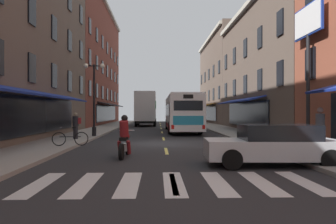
% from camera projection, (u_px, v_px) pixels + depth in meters
% --- Properties ---
extents(ground_plane, '(34.80, 80.00, 0.10)m').
position_uv_depth(ground_plane, '(165.00, 144.00, 17.96)').
color(ground_plane, '#28282B').
extents(lane_centre_dashes, '(0.14, 73.90, 0.01)m').
position_uv_depth(lane_centre_dashes, '(165.00, 144.00, 17.71)').
color(lane_centre_dashes, '#DBCC4C').
rests_on(lane_centre_dashes, ground).
extents(crosswalk_near, '(7.10, 2.80, 0.01)m').
position_uv_depth(crosswalk_near, '(174.00, 183.00, 7.97)').
color(crosswalk_near, silver).
rests_on(crosswalk_near, ground).
extents(sidewalk_left, '(3.00, 80.00, 0.14)m').
position_uv_depth(sidewalk_left, '(59.00, 142.00, 17.77)').
color(sidewalk_left, gray).
rests_on(sidewalk_left, ground).
extents(sidewalk_right, '(3.00, 80.00, 0.14)m').
position_uv_depth(sidewalk_right, '(268.00, 142.00, 18.16)').
color(sidewalk_right, gray).
rests_on(sidewalk_right, ground).
extents(billboard_sign, '(0.40, 2.84, 6.93)m').
position_uv_depth(billboard_sign, '(308.00, 38.00, 15.79)').
color(billboard_sign, black).
rests_on(billboard_sign, sidewalk_right).
extents(transit_bus, '(2.66, 11.76, 3.21)m').
position_uv_depth(transit_bus, '(182.00, 113.00, 28.39)').
color(transit_bus, white).
rests_on(transit_bus, ground).
extents(box_truck, '(2.52, 7.31, 4.12)m').
position_uv_depth(box_truck, '(146.00, 109.00, 39.38)').
color(box_truck, '#B21E19').
rests_on(box_truck, ground).
extents(sedan_near, '(4.48, 2.10, 1.36)m').
position_uv_depth(sedan_near, '(274.00, 145.00, 10.59)').
color(sedan_near, silver).
rests_on(sedan_near, ground).
extents(sedan_mid, '(1.96, 4.51, 1.40)m').
position_uv_depth(sedan_mid, '(150.00, 118.00, 51.36)').
color(sedan_mid, navy).
rests_on(sedan_mid, ground).
extents(motorcycle_rider, '(0.62, 2.07, 1.66)m').
position_uv_depth(motorcycle_rider, '(125.00, 139.00, 12.46)').
color(motorcycle_rider, black).
rests_on(motorcycle_rider, ground).
extents(bicycle_near, '(1.71, 0.48, 0.91)m').
position_uv_depth(bicycle_near, '(70.00, 138.00, 15.40)').
color(bicycle_near, black).
rests_on(bicycle_near, sidewalk_left).
extents(pedestrian_near, '(0.51, 0.36, 1.59)m').
position_uv_depth(pedestrian_near, '(76.00, 125.00, 19.33)').
color(pedestrian_near, black).
rests_on(pedestrian_near, sidewalk_left).
extents(pedestrian_mid, '(0.36, 0.36, 1.83)m').
position_uv_depth(pedestrian_mid, '(320.00, 128.00, 13.40)').
color(pedestrian_mid, black).
rests_on(pedestrian_mid, sidewalk_right).
extents(street_lamp_twin, '(1.42, 0.32, 4.89)m').
position_uv_depth(street_lamp_twin, '(94.00, 96.00, 21.56)').
color(street_lamp_twin, black).
rests_on(street_lamp_twin, sidewalk_left).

